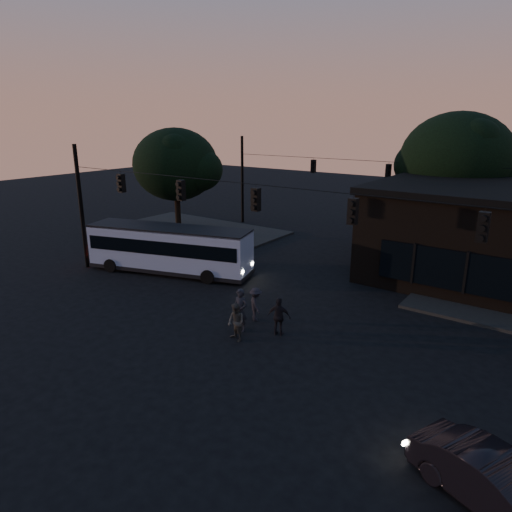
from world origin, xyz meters
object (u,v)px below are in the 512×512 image
Objects in this scene: car at (496,484)px; pedestrian_d at (256,304)px; pedestrian_c at (279,317)px; pedestrian_b at (236,322)px; bus at (169,247)px; pedestrian_a at (240,310)px.

pedestrian_d is (-10.75, 5.27, 0.11)m from car.
pedestrian_c is at bearing 85.08° from car.
pedestrian_c reaches higher than pedestrian_b.
pedestrian_b reaches higher than car.
bus is 6.26× the size of pedestrian_b.
pedestrian_a is (-10.67, 4.02, 0.28)m from car.
pedestrian_b is 1.87m from pedestrian_c.
bus is at bearing 21.81° from pedestrian_d.
pedestrian_b is at bearing 142.64° from pedestrian_d.
pedestrian_a is (8.27, -3.81, -0.62)m from bus.
pedestrian_a is 1.27m from pedestrian_d.
pedestrian_d is (-0.08, 1.25, -0.17)m from pedestrian_a.
bus is 10.40m from pedestrian_c.
pedestrian_c is (1.18, 1.45, 0.04)m from pedestrian_b.
car is at bearing -166.98° from pedestrian_d.
pedestrian_d is at bearing 121.12° from pedestrian_b.
bus is 20.51m from car.
bus is at bearing 89.68° from car.
bus is at bearing 150.19° from pedestrian_a.
bus is at bearing 169.46° from pedestrian_b.
pedestrian_a is 1.72m from pedestrian_c.
pedestrian_a is at bearing 133.01° from pedestrian_d.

